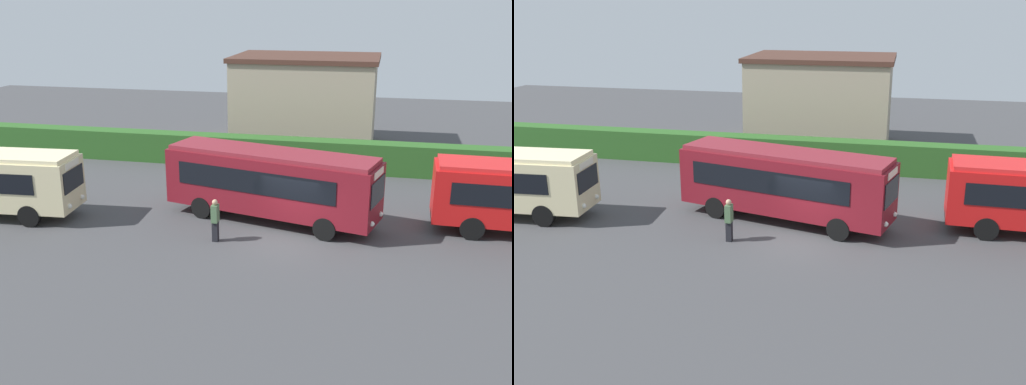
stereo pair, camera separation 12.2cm
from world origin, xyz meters
The scene contains 5 objects.
ground_plane centered at (0.00, 0.00, 0.00)m, with size 79.24×79.24×0.00m, color #424244.
bus_maroon centered at (-1.07, 2.25, 1.87)m, with size 9.98×4.68×3.26m.
person_left centered at (-2.86, -0.61, 0.98)m, with size 0.28×0.40×1.83m.
hedge_row centered at (0.00, 11.21, 0.90)m, with size 51.62×1.34×1.80m, color #2C5E23.
depot_building centered at (-1.65, 17.47, 3.04)m, with size 9.58×6.97×6.06m.
Camera 2 is at (3.87, -22.73, 9.64)m, focal length 41.84 mm.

